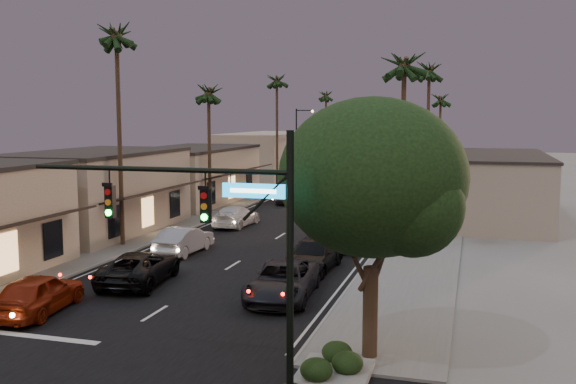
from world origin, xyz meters
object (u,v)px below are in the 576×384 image
Objects in this scene: streetlight_right at (409,148)px; oncoming_red at (38,293)px; corner_tree at (374,184)px; curbside_near at (282,281)px; curbside_black at (313,255)px; arch at (374,136)px; streetlight_left at (299,141)px; palm_lc at (208,88)px; palm_far at (326,93)px; palm_rc at (441,96)px; palm_lb at (116,30)px; traffic_signal at (228,223)px; palm_rb at (429,66)px; oncoming_pickup at (140,268)px; oncoming_silver at (184,240)px; palm_ra at (405,58)px; palm_ld at (277,77)px.

streetlight_right is 38.40m from oncoming_red.
corner_tree reaches higher than curbside_near.
corner_tree is 1.54× the size of curbside_black.
curbside_near is at bearing -85.47° from arch.
corner_tree is 63.26m from arch.
palm_lc is at bearing -94.37° from streetlight_left.
corner_tree is 53.15m from streetlight_left.
streetlight_right is 0.68× the size of palm_far.
palm_rc is 21.97m from palm_far.
arch is 49.39m from palm_lb.
palm_lb is at bearing 128.44° from traffic_signal.
oncoming_pickup is at bearing -111.23° from palm_rb.
streetlight_right is at bearing 93.89° from corner_tree.
corner_tree is 15.07m from oncoming_pickup.
oncoming_silver is at bearing -72.56° from palm_lc.
palm_ra reaches higher than palm_rc.
corner_tree is 1.75× the size of oncoming_red.
palm_ra is at bearing -138.30° from oncoming_red.
palm_far is 64.94m from oncoming_pickup.
palm_rc is (17.20, 42.00, -2.92)m from palm_lb.
palm_lc is 0.92× the size of palm_ra.
palm_ra reaches higher than curbside_near.
oncoming_silver is (-12.51, -42.94, -9.66)m from palm_rc.
oncoming_red is (2.27, -49.34, -4.47)m from streetlight_left.
oncoming_red is (-4.65, -61.34, -4.68)m from arch.
oncoming_pickup is (-11.59, -9.84, -10.64)m from palm_ra.
traffic_signal is 14.03m from oncoming_pickup.
traffic_signal is 0.97× the size of corner_tree.
palm_rc is at bearing 87.22° from traffic_signal.
streetlight_left reaches higher than oncoming_pickup.
palm_ld reaches higher than palm_ra.
oncoming_pickup is 7.48m from curbside_near.
palm_lc is (0.00, 14.00, -2.92)m from palm_lb.
traffic_signal is 15.77m from curbside_black.
curbside_black is at bearing 113.12° from corner_tree.
oncoming_pickup is at bearing -75.59° from palm_lc.
oncoming_pickup is 0.98× the size of curbside_near.
oncoming_silver is (-3.91, -48.94, -4.72)m from arch.
curbside_black is (13.09, -35.86, -11.59)m from palm_ld.
palm_lc is at bearing 122.34° from corner_tree.
arch is at bearing 145.11° from palm_rc.
curbside_black is (8.39, -1.92, 0.02)m from oncoming_silver.
palm_lb is 13.45m from oncoming_silver.
palm_far is (-15.22, 33.00, 6.11)m from streetlight_right.
palm_rc is at bearing -39.64° from palm_far.
oncoming_pickup is at bearing -54.41° from palm_lb.
arch is 25.94m from streetlight_right.
palm_rb is (0.00, 20.00, 0.97)m from palm_ra.
palm_ld is at bearing 110.81° from corner_tree.
oncoming_red reaches higher than oncoming_silver.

